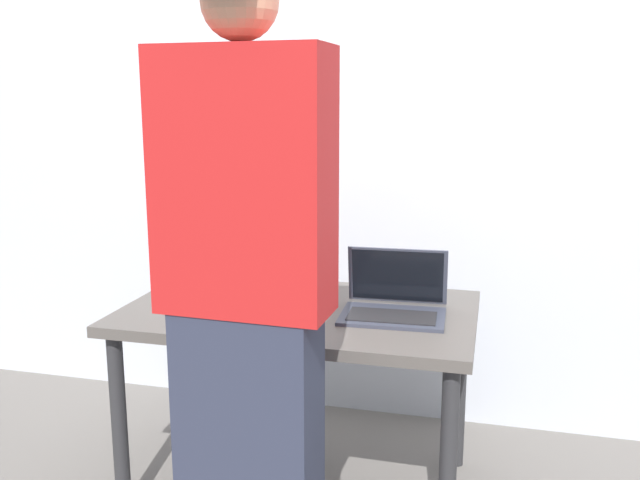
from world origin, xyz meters
TOP-DOWN VIEW (x-y plane):
  - desk at (0.00, 0.00)m, footprint 1.23×0.75m
  - laptop at (0.34, 0.01)m, footprint 0.36×0.30m
  - beer_bottle_dark at (-0.36, 0.26)m, footprint 0.07×0.07m
  - beer_bottle_amber at (-0.34, 0.17)m, footprint 0.07×0.07m
  - person_figure at (0.02, -0.59)m, footprint 0.47×0.28m
  - back_wall at (0.00, 0.75)m, footprint 6.00×0.10m

SIDE VIEW (x-z plane):
  - desk at x=0.00m, z-range 0.27..0.98m
  - laptop at x=0.34m, z-range 0.64..0.86m
  - beer_bottle_dark at x=-0.36m, z-range 0.67..0.95m
  - beer_bottle_amber at x=-0.34m, z-range 0.67..0.97m
  - person_figure at x=0.02m, z-range 0.01..1.81m
  - back_wall at x=0.00m, z-range 0.00..2.60m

